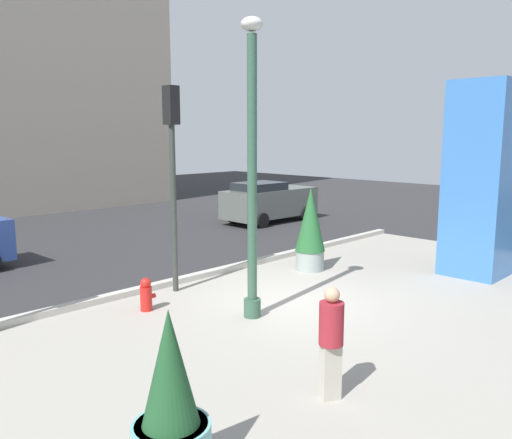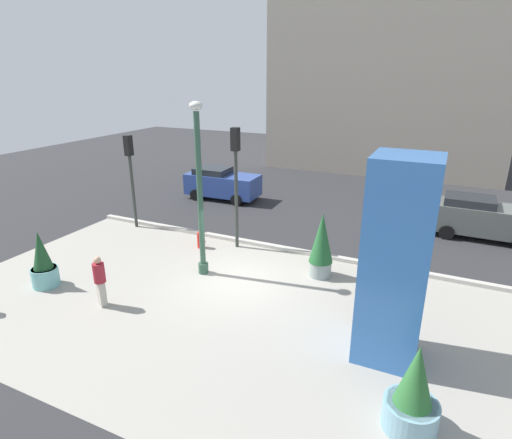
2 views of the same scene
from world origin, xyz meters
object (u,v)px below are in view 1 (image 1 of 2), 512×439
Objects in this scene: lamp_post at (252,177)px; fire_hydrant at (146,295)px; potted_plant_by_pillar at (171,410)px; pedestrian_on_sidewalk at (331,337)px; art_pillar_blue at (480,180)px; car_passing_lane at (269,201)px; potted_plant_near_right at (310,228)px; traffic_light_far_side at (172,156)px.

lamp_post is 3.52m from fire_hydrant.
lamp_post reaches higher than potted_plant_by_pillar.
potted_plant_by_pillar is at bearing -144.64° from lamp_post.
pedestrian_on_sidewalk reaches higher than fire_hydrant.
art_pillar_blue is 10.63m from car_passing_lane.
lamp_post is 4.60m from potted_plant_near_right.
traffic_light_far_side is at bearing 74.32° from pedestrian_on_sidewalk.
potted_plant_near_right is (-2.84, 3.56, -1.42)m from art_pillar_blue.
traffic_light_far_side is at bearing -149.27° from car_passing_lane.
fire_hydrant is 0.15× the size of traffic_light_far_side.
traffic_light_far_side reaches higher than pedestrian_on_sidewalk.
traffic_light_far_side reaches higher than potted_plant_by_pillar.
lamp_post is 3.05× the size of potted_plant_by_pillar.
traffic_light_far_side is at bearing 52.87° from potted_plant_by_pillar.
lamp_post reaches higher than potted_plant_near_right.
potted_plant_by_pillar is 1.18× the size of pedestrian_on_sidewalk.
potted_plant_by_pillar is 5.94m from fire_hydrant.
art_pillar_blue is 9.30m from fire_hydrant.
lamp_post is 3.60× the size of pedestrian_on_sidewalk.
lamp_post reaches higher than pedestrian_on_sidewalk.
potted_plant_near_right is at bearing -3.76° from fire_hydrant.
art_pillar_blue reaches higher than traffic_light_far_side.
potted_plant_by_pillar is 17.81m from car_passing_lane.
traffic_light_far_side is 2.93× the size of pedestrian_on_sidewalk.
pedestrian_on_sidewalk is (-5.62, -4.88, -0.27)m from potted_plant_near_right.
car_passing_lane reaches higher than pedestrian_on_sidewalk.
car_passing_lane is (5.38, 6.63, -0.29)m from potted_plant_near_right.
lamp_post is 4.21m from pedestrian_on_sidewalk.
potted_plant_by_pillar reaches higher than pedestrian_on_sidewalk.
potted_plant_near_right is 5.37m from fire_hydrant.
fire_hydrant is (3.05, 5.07, -0.47)m from potted_plant_by_pillar.
car_passing_lane is at bearing 76.02° from art_pillar_blue.
pedestrian_on_sidewalk is at bearing -93.60° from fire_hydrant.
car_passing_lane is 15.91m from pedestrian_on_sidewalk.
fire_hydrant is at bearing 58.94° from potted_plant_by_pillar.
potted_plant_by_pillar reaches higher than car_passing_lane.
potted_plant_by_pillar reaches higher than fire_hydrant.
potted_plant_near_right is (3.94, 1.60, -1.76)m from lamp_post.
fire_hydrant is 0.44× the size of pedestrian_on_sidewalk.
pedestrian_on_sidewalk is at bearing -117.12° from lamp_post.
lamp_post is 5.81m from potted_plant_by_pillar.
traffic_light_far_side is (-0.00, 2.69, 0.35)m from lamp_post.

